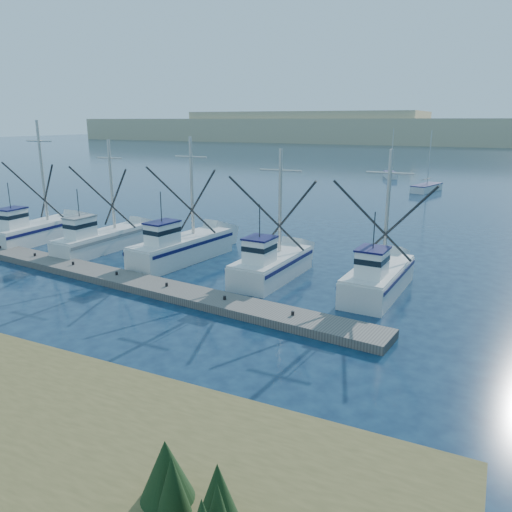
{
  "coord_description": "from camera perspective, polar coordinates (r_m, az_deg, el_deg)",
  "views": [
    {
      "loc": [
        11.51,
        -16.28,
        9.41
      ],
      "look_at": [
        -0.38,
        8.0,
        2.02
      ],
      "focal_mm": 35.0,
      "sensor_mm": 36.0,
      "label": 1
    }
  ],
  "objects": [
    {
      "name": "floating_dock",
      "position": [
        30.49,
        -14.33,
        -2.77
      ],
      "size": [
        31.64,
        5.55,
        0.42
      ],
      "primitive_type": "cube",
      "rotation": [
        0.0,
        0.0,
        -0.11
      ],
      "color": "#69645E",
      "rests_on": "ground"
    },
    {
      "name": "sailboat_far",
      "position": [
        88.05,
        15.09,
        8.96
      ],
      "size": [
        3.32,
        5.41,
        8.1
      ],
      "rotation": [
        0.0,
        0.0,
        0.36
      ],
      "color": "silver",
      "rests_on": "ground"
    },
    {
      "name": "ground",
      "position": [
        22.05,
        -8.41,
        -10.16
      ],
      "size": [
        500.0,
        500.0,
        0.0
      ],
      "primitive_type": "plane",
      "color": "#0B1B32",
      "rests_on": "ground"
    },
    {
      "name": "dune_ridge",
      "position": [
        226.62,
        23.82,
        12.91
      ],
      "size": [
        360.0,
        60.0,
        10.0
      ],
      "primitive_type": "cube",
      "color": "tan",
      "rests_on": "ground"
    },
    {
      "name": "trawler_fleet",
      "position": [
        34.12,
        -9.39,
        0.73
      ],
      "size": [
        30.06,
        8.59,
        9.42
      ],
      "color": "silver",
      "rests_on": "ground"
    },
    {
      "name": "sailboat_near",
      "position": [
        72.26,
        18.91,
        7.37
      ],
      "size": [
        3.5,
        6.6,
        8.1
      ],
      "rotation": [
        0.0,
        0.0,
        -0.26
      ],
      "color": "silver",
      "rests_on": "ground"
    }
  ]
}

